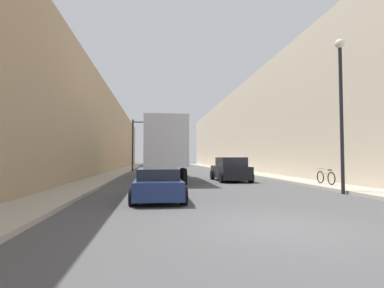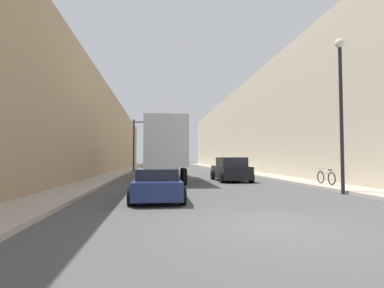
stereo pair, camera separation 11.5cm
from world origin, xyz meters
name	(u,v)px [view 1 (the left image)]	position (x,y,z in m)	size (l,w,h in m)	color
ground_plane	(278,227)	(0.00, 0.00, 0.00)	(200.00, 200.00, 0.00)	#4C4C4F
sidewalk_right	(232,170)	(6.81, 30.00, 0.07)	(2.08, 80.00, 0.15)	#B2A899
sidewalk_left	(122,171)	(-6.81, 30.00, 0.07)	(2.08, 80.00, 0.15)	#B2A899
building_right	(263,128)	(10.85, 30.00, 5.44)	(6.00, 80.00, 10.87)	beige
building_left	(88,133)	(-10.85, 30.00, 4.62)	(6.00, 80.00, 9.24)	tan
semi_truck	(163,149)	(-2.23, 15.93, 2.32)	(2.55, 12.16, 4.14)	silver
sedan_car	(158,184)	(-2.75, 5.21, 0.60)	(1.99, 4.52, 1.23)	navy
suv_car	(230,170)	(2.45, 13.96, 0.79)	(2.22, 4.49, 1.68)	black
traffic_signal_gantry	(142,136)	(-4.43, 31.06, 4.39)	(5.30, 0.35, 6.43)	black
street_lamp	(341,94)	(5.62, 5.88, 4.56)	(0.44, 0.44, 7.16)	black
parked_bicycle	(326,177)	(6.80, 9.21, 0.53)	(0.44, 1.82, 0.86)	black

